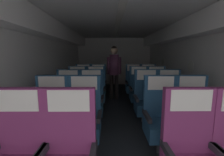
{
  "coord_description": "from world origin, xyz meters",
  "views": [
    {
      "loc": [
        -0.18,
        0.25,
        1.38
      ],
      "look_at": [
        -0.14,
        3.44,
        0.88
      ],
      "focal_mm": 24.54,
      "sensor_mm": 36.0,
      "label": 1
    }
  ],
  "objects": [
    {
      "name": "seat_c_right_aisle",
      "position": [
        1.02,
        3.24,
        0.45
      ],
      "size": [
        0.5,
        0.47,
        1.07
      ],
      "color": "#38383D",
      "rests_on": "ground"
    },
    {
      "name": "seat_c_right_window",
      "position": [
        0.56,
        3.24,
        0.45
      ],
      "size": [
        0.5,
        0.47,
        1.07
      ],
      "color": "#38383D",
      "rests_on": "ground"
    },
    {
      "name": "seat_e_left_aisle",
      "position": [
        -0.55,
        4.96,
        0.45
      ],
      "size": [
        0.5,
        0.47,
        1.07
      ],
      "color": "#38383D",
      "rests_on": "ground"
    },
    {
      "name": "seat_d_left_aisle",
      "position": [
        -0.55,
        4.09,
        0.45
      ],
      "size": [
        0.5,
        0.47,
        1.07
      ],
      "color": "#38383D",
      "rests_on": "ground"
    },
    {
      "name": "seat_b_left_aisle",
      "position": [
        -0.56,
        2.37,
        0.45
      ],
      "size": [
        0.5,
        0.47,
        1.07
      ],
      "color": "#38383D",
      "rests_on": "ground"
    },
    {
      "name": "flight_attendant",
      "position": [
        -0.06,
        4.86,
        1.0
      ],
      "size": [
        0.43,
        0.28,
        1.62
      ],
      "rotation": [
        0.0,
        0.0,
        -0.08
      ],
      "color": "black",
      "rests_on": "ground"
    },
    {
      "name": "seat_d_left_window",
      "position": [
        -1.03,
        4.1,
        0.45
      ],
      "size": [
        0.5,
        0.47,
        1.07
      ],
      "color": "#38383D",
      "rests_on": "ground"
    },
    {
      "name": "seat_e_right_aisle",
      "position": [
        1.02,
        4.95,
        0.45
      ],
      "size": [
        0.5,
        0.47,
        1.07
      ],
      "color": "#38383D",
      "rests_on": "ground"
    },
    {
      "name": "ground",
      "position": [
        0.0,
        3.62,
        -0.01
      ],
      "size": [
        3.51,
        7.64,
        0.02
      ],
      "primitive_type": "cube",
      "color": "#23282D"
    },
    {
      "name": "seat_c_left_window",
      "position": [
        -1.02,
        3.23,
        0.45
      ],
      "size": [
        0.5,
        0.47,
        1.07
      ],
      "color": "#38383D",
      "rests_on": "ground"
    },
    {
      "name": "seat_e_right_window",
      "position": [
        0.55,
        4.95,
        0.45
      ],
      "size": [
        0.5,
        0.47,
        1.07
      ],
      "color": "#38383D",
      "rests_on": "ground"
    },
    {
      "name": "seat_d_right_aisle",
      "position": [
        1.02,
        4.1,
        0.45
      ],
      "size": [
        0.5,
        0.47,
        1.07
      ],
      "color": "#38383D",
      "rests_on": "ground"
    },
    {
      "name": "seat_b_left_window",
      "position": [
        -1.03,
        2.36,
        0.45
      ],
      "size": [
        0.5,
        0.47,
        1.07
      ],
      "color": "#38383D",
      "rests_on": "ground"
    },
    {
      "name": "seat_b_right_window",
      "position": [
        0.56,
        2.35,
        0.45
      ],
      "size": [
        0.5,
        0.47,
        1.07
      ],
      "color": "#38383D",
      "rests_on": "ground"
    },
    {
      "name": "seat_d_right_window",
      "position": [
        0.56,
        4.1,
        0.45
      ],
      "size": [
        0.5,
        0.47,
        1.07
      ],
      "color": "#38383D",
      "rests_on": "ground"
    },
    {
      "name": "fuselage_shell",
      "position": [
        0.0,
        3.88,
        1.56
      ],
      "size": [
        3.39,
        7.29,
        2.16
      ],
      "color": "silver",
      "rests_on": "ground"
    },
    {
      "name": "seat_e_left_window",
      "position": [
        -1.02,
        4.96,
        0.45
      ],
      "size": [
        0.5,
        0.47,
        1.07
      ],
      "color": "#38383D",
      "rests_on": "ground"
    },
    {
      "name": "seat_c_left_aisle",
      "position": [
        -0.56,
        3.24,
        0.45
      ],
      "size": [
        0.5,
        0.47,
        1.07
      ],
      "color": "#38383D",
      "rests_on": "ground"
    },
    {
      "name": "seat_b_right_aisle",
      "position": [
        1.03,
        2.36,
        0.45
      ],
      "size": [
        0.5,
        0.47,
        1.07
      ],
      "color": "#38383D",
      "rests_on": "ground"
    }
  ]
}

